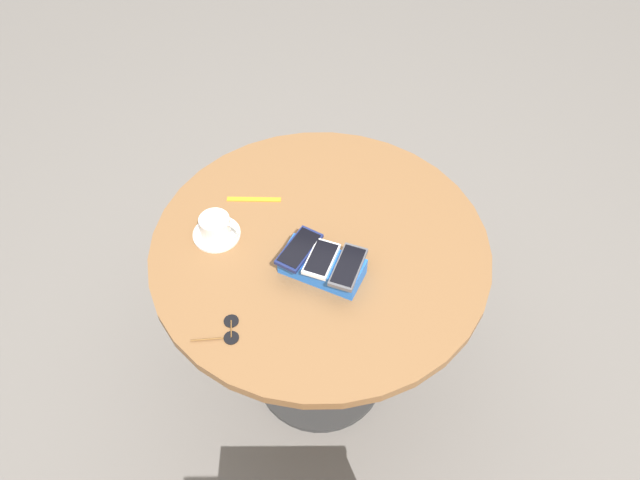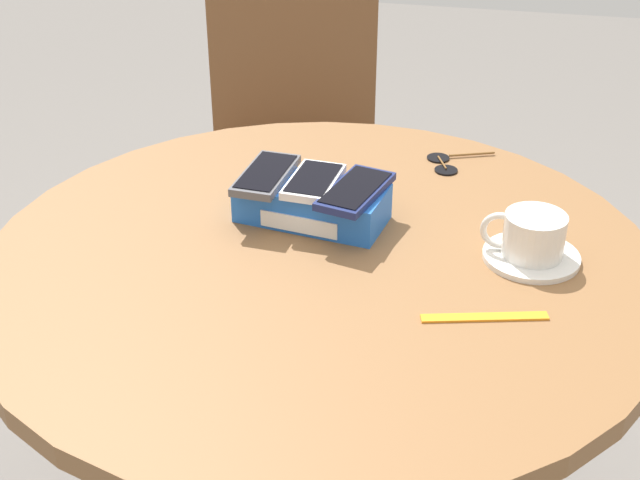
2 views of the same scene
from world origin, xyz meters
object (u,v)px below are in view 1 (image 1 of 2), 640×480
Objects in this scene: phone_white at (321,259)px; coffee_cup at (216,226)px; round_table at (320,275)px; lanyard_strap at (254,199)px; phone_box at (322,266)px; phone_gray at (348,267)px; saucer at (217,234)px; phone_navy at (299,249)px; sunglasses at (228,331)px.

phone_white and coffee_cup have the same top height.
phone_white is (-0.03, 0.09, 0.20)m from round_table.
round_table is at bearing 154.88° from lanyard_strap.
phone_box reaches higher than round_table.
phone_gray reaches higher than saucer.
phone_white is (0.07, -0.01, -0.00)m from phone_gray.
phone_white and phone_navy have the same top height.
phone_navy reaches higher than sunglasses.
saucer is 1.15× the size of coffee_cup.
round_table is 0.32m from saucer.
phone_box is (-0.03, 0.09, 0.17)m from round_table.
saucer is 1.19× the size of sunglasses.
lanyard_strap is at bearing -78.15° from sunglasses.
phone_gray and phone_white have the same top height.
saucer is at bearing 9.26° from round_table.
phone_gray is at bearing 175.57° from phone_white.
phone_white reaches higher than saucer.
coffee_cup is at bearing 9.37° from round_table.
phone_gray is 1.09× the size of saucer.
phone_gray is 1.17× the size of phone_white.
lanyard_strap is (-0.05, -0.16, -0.04)m from coffee_cup.
phone_gray is (-0.10, 0.10, 0.20)m from round_table.
phone_gray is 0.07m from phone_white.
phone_white is 1.11× the size of sunglasses.
phone_gray is 0.14m from phone_navy.
phone_box is at bearing -6.78° from phone_gray.
saucer is at bearing -7.72° from phone_box.
phone_white is at bearing 166.50° from phone_navy.
phone_navy is at bearing -10.82° from phone_box.
sunglasses is (0.14, 0.33, 0.14)m from round_table.
phone_navy is 0.26m from saucer.
sunglasses is (-0.14, 0.28, -0.04)m from coffee_cup.
lanyard_strap reaches higher than round_table.
round_table is at bearing -170.74° from saucer.
lanyard_strap is (-0.05, -0.15, -0.00)m from saucer.
sunglasses is (-0.14, 0.28, -0.00)m from saucer.
phone_gray is (-0.07, 0.01, 0.03)m from phone_box.
phone_white is at bearing -4.43° from phone_gray.
phone_gray is at bearing 171.26° from phone_navy.
coffee_cup is (0.28, 0.05, 0.18)m from round_table.
phone_gray is at bearing 136.50° from round_table.
lanyard_strap is at bearing -43.17° from phone_navy.
phone_gray is 0.94× the size of phone_navy.
sunglasses is (0.17, 0.24, -0.03)m from phone_box.
lanyard_strap is at bearing -107.92° from coffee_cup.
sunglasses is at bearing 66.86° from phone_navy.
phone_gray is 0.39m from coffee_cup.
saucer is (0.32, -0.04, -0.02)m from phone_box.
phone_navy is 0.28m from sunglasses.
phone_gray is 0.40m from lanyard_strap.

